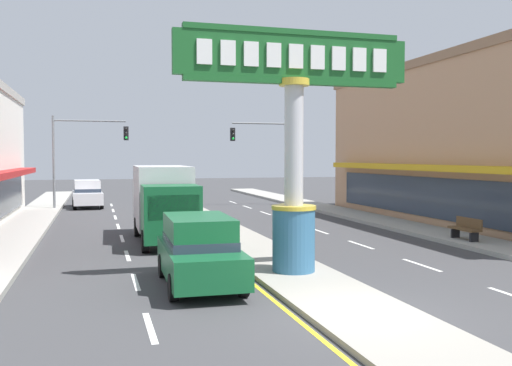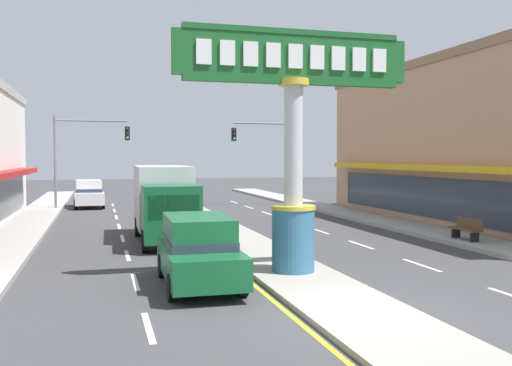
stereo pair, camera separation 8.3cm
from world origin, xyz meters
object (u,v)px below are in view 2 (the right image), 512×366
(storefront_right, at_px, (494,142))
(suv_near_left_lane, at_px, (199,250))
(traffic_light_right_side, at_px, (272,147))
(traffic_light_left_side, at_px, (83,146))
(street_bench, at_px, (466,228))
(suv_far_right_lane, at_px, (89,193))
(district_sign, at_px, (293,149))
(box_truck_near_right_lane, at_px, (164,200))

(storefront_right, relative_size, suv_near_left_lane, 4.92)
(traffic_light_right_side, bearing_deg, traffic_light_left_side, 178.79)
(traffic_light_left_side, bearing_deg, street_bench, -52.05)
(traffic_light_right_side, xyz_separation_m, suv_far_right_lane, (-12.71, 2.11, -3.26))
(storefront_right, bearing_deg, district_sign, -146.70)
(storefront_right, bearing_deg, box_truck_near_right_lane, -175.28)
(traffic_light_left_side, relative_size, suv_near_left_lane, 1.34)
(traffic_light_left_side, bearing_deg, suv_far_right_lane, 81.28)
(street_bench, bearing_deg, traffic_light_right_side, 96.61)
(traffic_light_right_side, bearing_deg, storefront_right, -59.54)
(street_bench, bearing_deg, box_truck_near_right_lane, 159.93)
(storefront_right, bearing_deg, street_bench, -135.37)
(traffic_light_left_side, xyz_separation_m, suv_near_left_lane, (3.59, -23.87, -3.26))
(traffic_light_left_side, distance_m, box_truck_near_right_lane, 15.91)
(traffic_light_left_side, height_order, street_bench, traffic_light_left_side)
(traffic_light_left_side, bearing_deg, district_sign, -74.46)
(suv_near_left_lane, bearing_deg, box_truck_near_right_lane, 89.84)
(storefront_right, relative_size, street_bench, 14.26)
(box_truck_near_right_lane, relative_size, street_bench, 4.33)
(traffic_light_left_side, distance_m, suv_near_left_lane, 24.35)
(traffic_light_left_side, height_order, suv_far_right_lane, traffic_light_left_side)
(storefront_right, xyz_separation_m, suv_near_left_lane, (-17.39, -10.02, -3.32))
(traffic_light_right_side, bearing_deg, district_sign, -105.72)
(suv_far_right_lane, bearing_deg, storefront_right, -37.16)
(suv_far_right_lane, height_order, suv_near_left_lane, same)
(district_sign, bearing_deg, traffic_light_left_side, 105.54)
(traffic_light_left_side, height_order, traffic_light_right_side, same)
(traffic_light_left_side, xyz_separation_m, box_truck_near_right_lane, (3.61, -15.28, -2.55))
(box_truck_near_right_lane, xyz_separation_m, suv_far_right_lane, (-3.33, 17.12, -0.71))
(storefront_right, xyz_separation_m, suv_far_right_lane, (-20.69, 15.68, -3.32))
(street_bench, bearing_deg, suv_far_right_lane, 124.98)
(traffic_light_left_side, relative_size, traffic_light_right_side, 1.00)
(traffic_light_left_side, distance_m, suv_far_right_lane, 3.75)
(suv_far_right_lane, height_order, street_bench, suv_far_right_lane)
(district_sign, height_order, suv_near_left_lane, district_sign)
(suv_near_left_lane, height_order, street_bench, suv_near_left_lane)
(storefront_right, relative_size, suv_far_right_lane, 4.86)
(traffic_light_right_side, height_order, suv_far_right_lane, traffic_light_right_side)
(box_truck_near_right_lane, bearing_deg, suv_near_left_lane, -90.16)
(district_sign, bearing_deg, street_bench, 23.71)
(traffic_light_right_side, relative_size, suv_far_right_lane, 1.32)
(district_sign, distance_m, suv_far_right_lane, 26.09)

